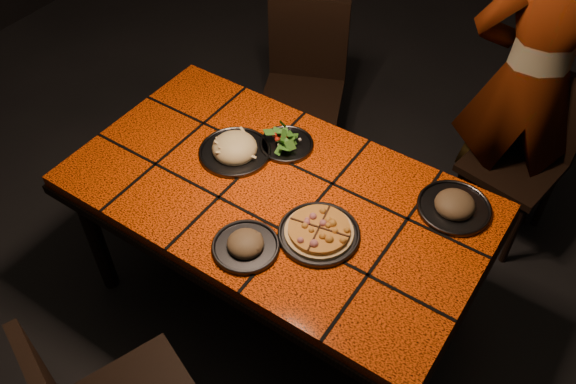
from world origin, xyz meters
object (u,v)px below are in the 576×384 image
Objects in this scene: plate_pasta at (235,149)px; chair_far_left at (305,76)px; diner at (530,82)px; dining_table at (276,204)px; chair_far_right at (526,145)px; plate_pizza at (319,232)px.

chair_far_left is at bearing 103.99° from plate_pasta.
diner is at bearing -14.97° from chair_far_left.
chair_far_right is at bearing 58.05° from dining_table.
plate_pizza is at bearing -20.87° from dining_table.
dining_table is at bearing 159.13° from plate_pizza.
dining_table is 1.26m from diner.
plate_pasta is at bearing 163.30° from dining_table.
chair_far_left reaches higher than chair_far_right.
plate_pasta reaches higher than plate_pizza.
plate_pasta is (-0.93, -1.00, 0.27)m from chair_far_right.
chair_far_left is at bearing -163.38° from chair_far_right.
plate_pasta is (0.21, -0.86, 0.25)m from chair_far_left.
dining_table is 5.53× the size of plate_pasta.
diner reaches higher than chair_far_left.
plate_pizza is 0.54m from plate_pasta.
diner is (0.59, 1.10, 0.15)m from dining_table.
chair_far_left is 1.15m from chair_far_right.
chair_far_left is 0.56× the size of diner.
dining_table is 0.98× the size of diner.
chair_far_left is 1.03× the size of chair_far_right.
plate_pasta is (-0.51, 0.17, 0.01)m from plate_pizza.
dining_table is 1.77× the size of chair_far_left.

